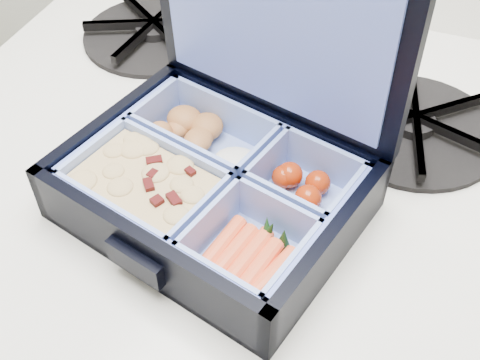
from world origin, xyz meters
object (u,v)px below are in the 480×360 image
at_px(stove, 238,351).
at_px(fork, 276,114).
at_px(bento_box, 213,188).
at_px(burner_grate, 414,121).

height_order(stove, fork, fork).
bearing_deg(stove, fork, 43.89).
relative_size(stove, fork, 4.35).
xyz_separation_m(bento_box, fork, (0.01, 0.13, -0.02)).
bearing_deg(fork, bento_box, -43.04).
bearing_deg(bento_box, fork, 100.13).
distance_m(stove, burner_grate, 0.48).
distance_m(bento_box, fork, 0.13).
height_order(stove, bento_box, bento_box).
distance_m(bento_box, burner_grate, 0.21).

